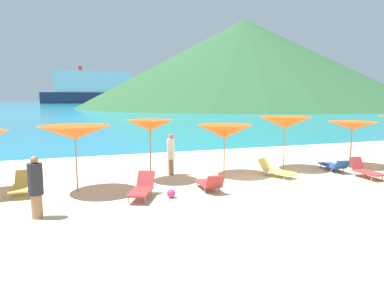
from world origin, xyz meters
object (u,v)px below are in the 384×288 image
at_px(lounge_chair_5, 334,165).
at_px(beach_ball, 171,194).
at_px(lounge_chair_1, 142,188).
at_px(lounge_chair_4, 210,183).
at_px(umbrella_3, 224,132).
at_px(lounge_chair_7, 275,170).
at_px(umbrella_5, 352,126).
at_px(lounge_chair_6, 22,184).
at_px(umbrella_4, 285,123).
at_px(lounge_chair_2, 366,170).
at_px(beachgoer_0, 171,153).
at_px(beachgoer_1, 36,186).
at_px(cruise_ship, 94,89).
at_px(umbrella_1, 75,133).
at_px(umbrella_2, 150,126).

distance_m(lounge_chair_5, beach_ball, 7.90).
distance_m(lounge_chair_1, lounge_chair_4, 2.35).
height_order(umbrella_3, beach_ball, umbrella_3).
relative_size(lounge_chair_7, beach_ball, 5.74).
bearing_deg(umbrella_5, lounge_chair_6, -179.71).
relative_size(umbrella_5, lounge_chair_1, 1.44).
height_order(umbrella_4, umbrella_5, umbrella_4).
relative_size(lounge_chair_2, beachgoer_0, 0.85).
xyz_separation_m(beachgoer_0, beachgoer_1, (-4.70, -3.78, -0.05)).
height_order(umbrella_3, umbrella_4, umbrella_4).
bearing_deg(beachgoer_0, lounge_chair_6, 29.44).
bearing_deg(lounge_chair_7, umbrella_3, 126.08).
xyz_separation_m(umbrella_4, lounge_chair_2, (2.06, -2.53, -1.74)).
height_order(lounge_chair_5, beachgoer_0, beachgoer_0).
bearing_deg(cruise_ship, lounge_chair_5, -88.68).
bearing_deg(cruise_ship, lounge_chair_1, -90.86).
xyz_separation_m(lounge_chair_7, beachgoer_1, (-8.54, -2.11, 0.57)).
distance_m(umbrella_5, beachgoer_0, 8.39).
bearing_deg(beach_ball, umbrella_1, 148.46).
distance_m(lounge_chair_2, lounge_chair_6, 12.63).
xyz_separation_m(lounge_chair_2, lounge_chair_4, (-6.53, 0.24, -0.05)).
height_order(beachgoer_1, beach_ball, beachgoer_1).
relative_size(lounge_chair_5, beachgoer_1, 1.05).
bearing_deg(umbrella_2, umbrella_3, -0.44).
distance_m(umbrella_1, umbrella_5, 11.94).
bearing_deg(beach_ball, umbrella_3, 39.81).
bearing_deg(lounge_chair_5, umbrella_4, -19.32).
xyz_separation_m(umbrella_1, lounge_chair_6, (-1.71, 0.39, -1.69)).
height_order(umbrella_1, lounge_chair_4, umbrella_1).
height_order(lounge_chair_7, beach_ball, lounge_chair_7).
relative_size(umbrella_1, umbrella_2, 1.04).
distance_m(umbrella_3, lounge_chair_4, 2.95).
distance_m(lounge_chair_1, lounge_chair_2, 8.87).
xyz_separation_m(lounge_chair_5, cruise_ship, (3.82, 224.22, 8.99)).
relative_size(lounge_chair_2, lounge_chair_7, 0.93).
xyz_separation_m(umbrella_1, beachgoer_0, (3.66, 1.45, -1.09)).
distance_m(umbrella_2, lounge_chair_5, 8.11).
height_order(umbrella_1, lounge_chair_1, umbrella_1).
distance_m(umbrella_4, lounge_chair_1, 7.43).
distance_m(lounge_chair_1, cruise_ship, 226.04).
height_order(lounge_chair_2, lounge_chair_7, lounge_chair_2).
xyz_separation_m(lounge_chair_1, beachgoer_1, (-2.94, -0.90, 0.53)).
bearing_deg(umbrella_4, beachgoer_0, 174.68).
relative_size(umbrella_3, lounge_chair_7, 1.43).
height_order(lounge_chair_1, beachgoer_0, beachgoer_0).
relative_size(umbrella_1, lounge_chair_1, 1.51).
distance_m(umbrella_2, umbrella_5, 9.27).
bearing_deg(lounge_chair_7, umbrella_4, 19.53).
distance_m(beachgoer_0, beach_ball, 3.36).
xyz_separation_m(umbrella_4, lounge_chair_4, (-4.47, -2.30, -1.79)).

